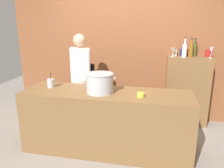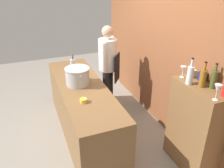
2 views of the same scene
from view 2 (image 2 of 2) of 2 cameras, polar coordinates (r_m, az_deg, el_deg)
ground_plane at (r=4.09m, az=-6.72°, el=-11.80°), size 8.00×8.00×0.00m
brick_back_panel at (r=3.93m, az=12.48°, el=10.76°), size 4.40×0.10×3.00m
prep_counter at (r=3.83m, az=-7.07°, el=-6.50°), size 2.39×0.70×0.90m
bar_cabinet at (r=3.31m, az=19.52°, el=-10.26°), size 0.76×0.32×1.26m
chef at (r=4.29m, az=-0.98°, el=5.17°), size 0.45×0.42×1.66m
stockpot_large at (r=3.62m, az=-8.53°, el=1.91°), size 0.44×0.38×0.27m
utensil_crock at (r=4.38m, az=-9.65°, el=5.28°), size 0.10×0.10×0.29m
butter_jar at (r=3.16m, az=-7.08°, el=-4.08°), size 0.10×0.10×0.06m
wine_bottle_clear at (r=2.95m, az=18.79°, el=2.20°), size 0.08×0.08×0.34m
wine_bottle_olive at (r=2.95m, az=23.91°, el=1.18°), size 0.08×0.08×0.31m
wine_bottle_amber at (r=2.94m, az=21.62°, el=1.46°), size 0.08×0.08×0.32m
wine_glass_wide at (r=3.11m, az=17.19°, el=3.43°), size 0.08×0.08×0.16m
wine_glass_short at (r=2.68m, az=24.68°, el=-1.14°), size 0.08×0.08×0.19m
spice_tin_navy at (r=3.12m, az=21.48°, el=1.75°), size 0.08×0.08×0.12m
spice_tin_cream at (r=3.19m, az=19.32°, el=2.50°), size 0.07×0.07×0.10m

